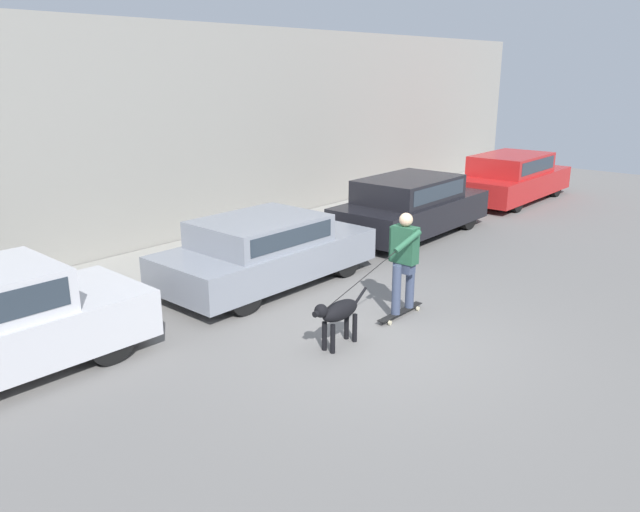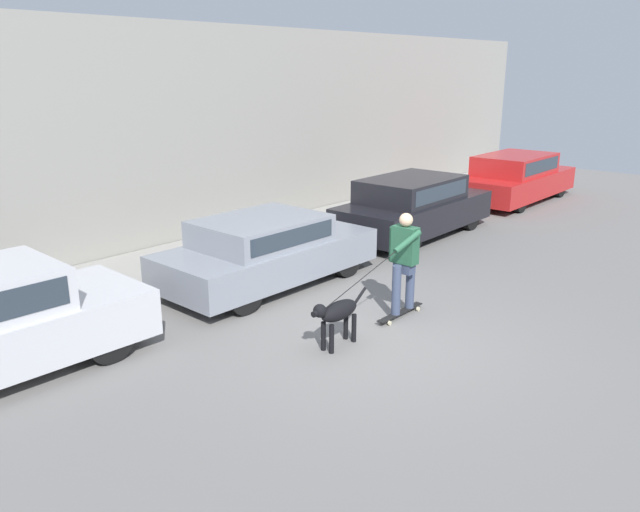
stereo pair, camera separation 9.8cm
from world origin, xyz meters
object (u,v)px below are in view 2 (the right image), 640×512
object	(u,v)px
parked_car_1	(266,251)
parked_car_2	(413,207)
dog	(337,313)
parked_car_3	(516,178)
skateboarder	(404,259)

from	to	relation	value
parked_car_1	parked_car_2	bearing A→B (deg)	-0.07
dog	parked_car_3	bearing A→B (deg)	-167.82
skateboarder	dog	bearing A→B (deg)	-1.18
parked_car_2	parked_car_3	world-z (taller)	parked_car_3
parked_car_1	parked_car_3	bearing A→B (deg)	-0.06
skateboarder	parked_car_1	bearing A→B (deg)	-82.36
parked_car_3	dog	size ratio (longest dim) A/B	3.97
parked_car_2	parked_car_3	xyz separation A→B (m)	(5.28, 0.00, -0.01)
parked_car_3	parked_car_2	bearing A→B (deg)	178.93
parked_car_2	dog	distance (m)	6.38
parked_car_1	parked_car_3	world-z (taller)	parked_car_3
parked_car_3	skateboarder	xyz separation A→B (m)	(-9.54, -2.68, 0.28)
parked_car_1	skateboarder	bearing A→B (deg)	-82.02
parked_car_1	dog	bearing A→B (deg)	-113.65
parked_car_3	dog	bearing A→B (deg)	-167.57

